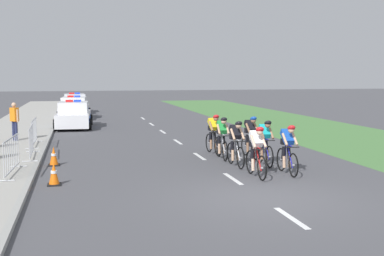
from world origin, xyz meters
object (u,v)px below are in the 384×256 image
object	(u,v)px
cyclist_fourth	(265,142)
crowd_barrier_front	(12,156)
cyclist_seventh	(214,134)
police_car_third	(75,104)
police_car_nearest	(74,116)
spectator_back	(14,119)
cyclist_fifth	(222,137)
police_car_second	(74,109)
cyclist_third	(236,143)
traffic_cone_near	(54,174)
traffic_cone_mid	(54,156)
cyclist_lead	(256,151)
cyclist_second	(288,149)
crowd_barrier_rear	(34,132)
crowd_barrier_middle	(31,142)
cyclist_sixth	(250,136)

from	to	relation	value
cyclist_fourth	crowd_barrier_front	xyz separation A→B (m)	(-7.96, -0.17, -0.14)
cyclist_seventh	police_car_third	xyz separation A→B (m)	(-5.22, 21.81, -0.11)
police_car_nearest	spectator_back	bearing A→B (deg)	-113.33
cyclist_fifth	cyclist_seventh	world-z (taller)	same
police_car_second	cyclist_third	bearing A→B (deg)	-74.61
cyclist_fourth	police_car_second	size ratio (longest dim) A/B	0.38
cyclist_fourth	traffic_cone_near	distance (m)	6.89
cyclist_fourth	police_car_third	world-z (taller)	police_car_third
traffic_cone_near	traffic_cone_mid	world-z (taller)	same
cyclist_lead	traffic_cone_near	xyz separation A→B (m)	(-5.76, 0.28, -0.48)
cyclist_fourth	cyclist_lead	bearing A→B (deg)	-118.87
police_car_second	traffic_cone_near	size ratio (longest dim) A/B	7.06
traffic_cone_near	spectator_back	world-z (taller)	spectator_back
crowd_barrier_front	traffic_cone_mid	distance (m)	2.06
cyclist_second	police_car_nearest	distance (m)	16.09
traffic_cone_mid	spectator_back	world-z (taller)	spectator_back
crowd_barrier_rear	traffic_cone_near	xyz separation A→B (m)	(1.09, -7.21, -0.34)
cyclist_third	crowd_barrier_middle	size ratio (longest dim) A/B	0.74
crowd_barrier_front	police_car_second	bearing A→B (deg)	84.97
cyclist_third	crowd_barrier_rear	bearing A→B (deg)	139.81
cyclist_sixth	crowd_barrier_middle	size ratio (longest dim) A/B	0.74
cyclist_sixth	police_car_third	world-z (taller)	police_car_third
crowd_barrier_middle	traffic_cone_mid	distance (m)	1.56
crowd_barrier_rear	spectator_back	xyz separation A→B (m)	(-0.95, 1.71, 0.44)
crowd_barrier_rear	traffic_cone_near	distance (m)	7.30
police_car_third	spectator_back	size ratio (longest dim) A/B	2.66
crowd_barrier_rear	traffic_cone_mid	world-z (taller)	crowd_barrier_rear
crowd_barrier_middle	traffic_cone_mid	world-z (taller)	crowd_barrier_middle
cyclist_lead	cyclist_seventh	size ratio (longest dim) A/B	1.00
crowd_barrier_rear	spectator_back	distance (m)	2.00
cyclist_fifth	traffic_cone_mid	world-z (taller)	cyclist_fifth
cyclist_seventh	spectator_back	xyz separation A→B (m)	(-7.71, 4.86, 0.30)
police_car_nearest	cyclist_lead	bearing A→B (deg)	-70.50
cyclist_lead	traffic_cone_mid	bearing A→B (deg)	150.95
police_car_second	traffic_cone_mid	size ratio (longest dim) A/B	7.06
crowd_barrier_rear	crowd_barrier_front	bearing A→B (deg)	-91.47
cyclist_fourth	spectator_back	size ratio (longest dim) A/B	1.03
cyclist_fourth	police_car_nearest	xyz separation A→B (m)	(-6.26, 13.24, -0.11)
crowd_barrier_middle	spectator_back	world-z (taller)	spectator_back
cyclist_sixth	cyclist_fifth	bearing A→B (deg)	-176.34
cyclist_fifth	spectator_back	size ratio (longest dim) A/B	1.03
police_car_third	crowd_barrier_rear	world-z (taller)	police_car_third
police_car_second	crowd_barrier_front	world-z (taller)	police_car_second
spectator_back	cyclist_seventh	bearing A→B (deg)	-32.21
crowd_barrier_rear	traffic_cone_near	bearing A→B (deg)	-81.42
crowd_barrier_middle	traffic_cone_near	world-z (taller)	crowd_barrier_middle
cyclist_third	traffic_cone_near	bearing A→B (deg)	-165.49
police_car_third	crowd_barrier_front	xyz separation A→B (m)	(-1.70, -24.58, -0.03)
cyclist_third	crowd_barrier_front	xyz separation A→B (m)	(-6.94, -0.18, -0.14)
crowd_barrier_rear	cyclist_seventh	bearing A→B (deg)	-24.94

